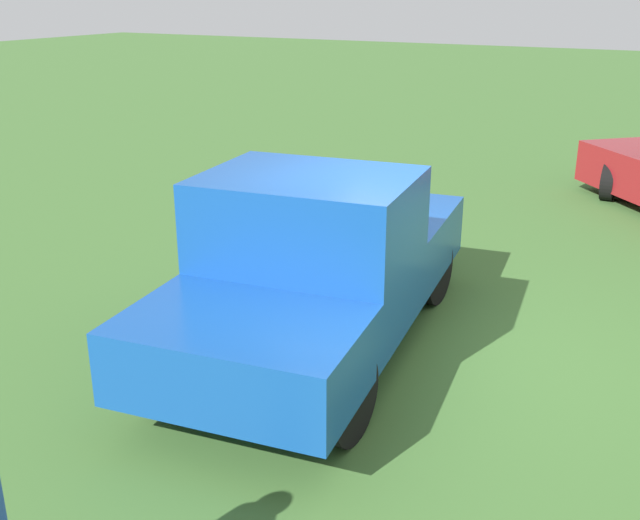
% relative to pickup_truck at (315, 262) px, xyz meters
% --- Properties ---
extents(ground_plane, '(80.00, 80.00, 0.00)m').
position_rel_pickup_truck_xyz_m(ground_plane, '(0.37, -0.93, -0.92)').
color(ground_plane, '#3D662D').
extents(pickup_truck, '(4.77, 2.41, 1.79)m').
position_rel_pickup_truck_xyz_m(pickup_truck, '(0.00, 0.00, 0.00)').
color(pickup_truck, black).
rests_on(pickup_truck, ground_plane).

